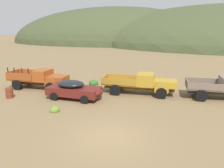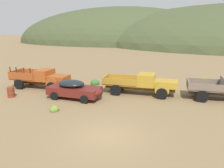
% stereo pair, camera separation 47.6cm
% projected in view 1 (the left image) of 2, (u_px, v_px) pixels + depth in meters
% --- Properties ---
extents(ground_plane, '(300.00, 300.00, 0.00)m').
position_uv_depth(ground_plane, '(109.00, 136.00, 12.45)').
color(ground_plane, olive).
extents(hill_far_left, '(84.94, 55.75, 27.59)m').
position_uv_depth(hill_far_left, '(116.00, 42.00, 92.37)').
color(hill_far_left, '#424C2D').
rests_on(hill_far_left, ground).
extents(truck_oxide_orange, '(6.03, 2.66, 2.16)m').
position_uv_depth(truck_oxide_orange, '(42.00, 79.00, 21.78)').
color(truck_oxide_orange, '#51220D').
rests_on(truck_oxide_orange, ground).
extents(car_oxblood, '(4.89, 2.51, 1.57)m').
position_uv_depth(car_oxblood, '(75.00, 89.00, 18.74)').
color(car_oxblood, maroon).
rests_on(car_oxblood, ground).
extents(truck_mustard, '(6.68, 2.67, 1.89)m').
position_uv_depth(truck_mustard, '(145.00, 83.00, 20.02)').
color(truck_mustard, '#593D12').
rests_on(truck_mustard, ground).
extents(oil_drum_by_truck, '(0.64, 0.64, 0.89)m').
position_uv_depth(oil_drum_by_truck, '(9.00, 93.00, 19.06)').
color(oil_drum_by_truck, brown).
rests_on(oil_drum_by_truck, ground).
extents(bush_front_left, '(1.28, 1.20, 1.19)m').
position_uv_depth(bush_front_left, '(14.00, 77.00, 25.87)').
color(bush_front_left, olive).
rests_on(bush_front_left, ground).
extents(bush_near_barrel, '(0.95, 0.92, 0.70)m').
position_uv_depth(bush_near_barrel, '(50.00, 81.00, 24.36)').
color(bush_near_barrel, '#5B8E42').
rests_on(bush_near_barrel, ground).
extents(bush_back_edge, '(1.36, 1.24, 1.19)m').
position_uv_depth(bush_back_edge, '(200.00, 82.00, 23.16)').
color(bush_back_edge, olive).
rests_on(bush_back_edge, ground).
extents(bush_lone_scrub, '(0.97, 0.98, 0.68)m').
position_uv_depth(bush_lone_scrub, '(93.00, 83.00, 23.53)').
color(bush_lone_scrub, '#3D702D').
rests_on(bush_lone_scrub, ground).
extents(bush_front_right, '(0.63, 0.65, 0.56)m').
position_uv_depth(bush_front_right, '(55.00, 110.00, 16.00)').
color(bush_front_right, olive).
rests_on(bush_front_right, ground).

